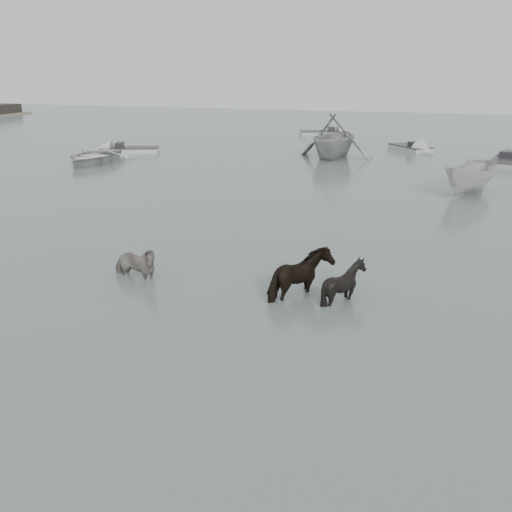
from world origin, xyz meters
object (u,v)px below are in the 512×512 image
pony_dark (302,268)px  pony_black (344,274)px  pony_pinto (134,255)px  rowboat_lead (93,154)px

pony_dark → pony_black: 1.11m
pony_dark → pony_pinto: bearing=97.6°
pony_dark → rowboat_lead: 25.18m
pony_pinto → pony_black: 6.01m
rowboat_lead → pony_black: bearing=-47.6°
pony_dark → pony_black: pony_dark is taller
pony_black → rowboat_lead: (-18.91, 17.67, -0.16)m
pony_pinto → rowboat_lead: size_ratio=0.31×
rowboat_lead → pony_dark: bearing=-49.5°
pony_pinto → pony_black: (6.00, 0.22, 0.01)m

